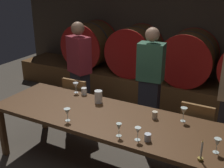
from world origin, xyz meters
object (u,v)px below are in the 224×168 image
at_px(cup_center, 155,115).
at_px(wine_barrel_far_left, 90,45).
at_px(wine_barrel_center_right, 189,57).
at_px(wine_glass_far_left, 76,86).
at_px(wine_barrel_center_left, 135,50).
at_px(dining_table, 109,121).
at_px(guest_left, 80,70).
at_px(candle_center, 201,155).
at_px(chair_left, 79,101).
at_px(wine_glass_far_right, 217,143).
at_px(wine_glass_right, 184,111).
at_px(wine_glass_left, 67,112).
at_px(pitcher, 98,97).
at_px(wine_glass_center_right, 138,131).
at_px(cup_left, 84,91).
at_px(chair_right, 197,129).
at_px(guest_center, 150,81).
at_px(cup_right, 148,137).
at_px(wine_glass_center_left, 119,127).

bearing_deg(cup_center, wine_barrel_far_left, 136.55).
bearing_deg(wine_barrel_center_right, wine_glass_far_left, -119.76).
height_order(wine_barrel_center_left, dining_table, wine_barrel_center_left).
bearing_deg(guest_left, candle_center, 169.45).
xyz_separation_m(chair_left, wine_glass_far_right, (2.16, -0.82, 0.37)).
bearing_deg(wine_glass_right, wine_barrel_center_left, 126.47).
height_order(wine_glass_left, wine_glass_right, wine_glass_right).
distance_m(wine_barrel_far_left, pitcher, 2.55).
relative_size(dining_table, wine_glass_far_right, 19.65).
xyz_separation_m(wine_glass_center_right, wine_glass_right, (0.30, 0.61, 0.02)).
relative_size(wine_barrel_far_left, guest_left, 0.58).
distance_m(pitcher, wine_glass_right, 1.12).
bearing_deg(dining_table, guest_left, 137.35).
height_order(chair_left, guest_left, guest_left).
distance_m(candle_center, wine_glass_right, 0.74).
bearing_deg(wine_barrel_center_left, candle_center, -55.59).
height_order(pitcher, cup_left, pitcher).
bearing_deg(wine_glass_far_left, chair_right, 8.21).
xyz_separation_m(dining_table, guest_center, (0.08, 1.15, 0.15)).
xyz_separation_m(pitcher, cup_center, (0.81, -0.07, -0.04)).
relative_size(dining_table, cup_right, 38.04).
bearing_deg(pitcher, dining_table, -42.44).
height_order(wine_barrel_center_left, candle_center, wine_barrel_center_left).
bearing_deg(guest_center, cup_left, 40.66).
distance_m(wine_barrel_far_left, wine_glass_far_left, 2.20).
relative_size(chair_right, guest_left, 0.53).
xyz_separation_m(wine_glass_right, wine_glass_far_right, (0.44, -0.46, -0.02)).
distance_m(wine_barrel_center_right, chair_left, 2.17).
bearing_deg(dining_table, pitcher, 137.56).
distance_m(chair_left, cup_right, 1.80).
distance_m(guest_left, pitcher, 1.11).
xyz_separation_m(chair_left, chair_right, (1.83, -0.00, 0.00)).
height_order(candle_center, wine_glass_center_right, candle_center).
bearing_deg(chair_left, wine_glass_far_left, 117.03).
xyz_separation_m(wine_glass_left, cup_center, (0.87, 0.53, -0.06)).
xyz_separation_m(wine_glass_far_right, cup_center, (-0.75, 0.37, -0.06)).
bearing_deg(cup_left, wine_glass_far_right, -16.94).
height_order(pitcher, wine_glass_far_right, pitcher).
distance_m(dining_table, pitcher, 0.44).
height_order(dining_table, chair_left, chair_left).
distance_m(wine_barrel_center_right, chair_right, 1.86).
relative_size(pitcher, wine_glass_left, 1.07).
bearing_deg(wine_glass_center_left, cup_left, 141.26).
xyz_separation_m(wine_glass_center_left, cup_center, (0.20, 0.55, -0.06)).
bearing_deg(guest_left, wine_glass_far_left, 140.97).
bearing_deg(dining_table, candle_center, -16.90).
relative_size(dining_table, wine_glass_far_left, 19.65).
relative_size(pitcher, wine_glass_far_right, 1.09).
height_order(cup_center, cup_right, cup_center).
distance_m(dining_table, guest_left, 1.54).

